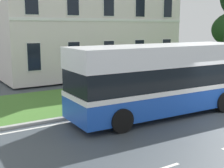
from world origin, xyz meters
name	(u,v)px	position (x,y,z in m)	size (l,w,h in m)	color
ground_plane	(212,115)	(0.00, 1.12, -0.01)	(60.00, 56.00, 0.18)	#3D454C
iron_verge_railing	(175,88)	(0.75, 4.40, 0.62)	(13.12, 0.04, 0.97)	black
single_decker_bus	(162,79)	(-2.00, 2.44, 1.69)	(8.84, 2.81, 3.22)	blue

